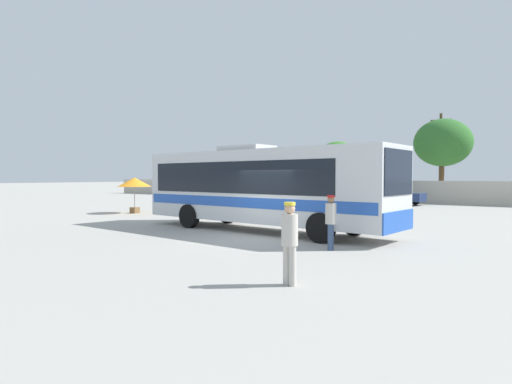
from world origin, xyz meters
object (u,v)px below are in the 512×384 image
Objects in this scene: coach_bus_silver_blue at (260,185)px; roadside_tree_midleft at (443,143)px; roadside_tree_left at (338,158)px; attendant_by_bus_door at (331,219)px; parked_car_leftmost_grey at (273,192)px; parked_car_second_silver at (329,194)px; vendor_umbrella_near_gate_orange at (134,183)px; utility_pole_near at (440,156)px; passenger_waiting_on_apron at (290,238)px; parked_car_third_dark_blue at (394,195)px.

roadside_tree_midleft is (1.50, 26.78, 3.42)m from coach_bus_silver_blue.
attendant_by_bus_door is at bearing -65.75° from roadside_tree_left.
parked_car_leftmost_grey reaches higher than parked_car_second_silver.
attendant_by_bus_door is at bearing -18.18° from vendor_umbrella_near_gate_orange.
utility_pole_near reaches higher than roadside_tree_left.
attendant_by_bus_door reaches higher than parked_car_second_silver.
parked_car_second_silver is 0.75× the size of roadside_tree_left.
passenger_waiting_on_apron is at bearing -65.97° from parked_car_second_silver.
parked_car_second_silver is (-11.55, 25.91, -0.22)m from passenger_waiting_on_apron.
attendant_by_bus_door is at bearing -30.22° from coach_bus_silver_blue.
passenger_waiting_on_apron is 0.22× the size of utility_pole_near.
coach_bus_silver_blue is 5.31× the size of vendor_umbrella_near_gate_orange.
roadside_tree_midleft is at bearing 29.97° from parked_car_leftmost_grey.
parked_car_third_dark_blue is 0.61× the size of roadside_tree_midleft.
passenger_waiting_on_apron is 28.37m from parked_car_second_silver.
passenger_waiting_on_apron is 27.50m from parked_car_third_dark_blue.
attendant_by_bus_door reaches higher than parked_car_leftmost_grey.
parked_car_leftmost_grey is (-16.25, 21.72, -0.15)m from attendant_by_bus_door.
utility_pole_near is (2.01, 6.92, 3.37)m from parked_car_third_dark_blue.
passenger_waiting_on_apron is 0.38× the size of parked_car_third_dark_blue.
parked_car_leftmost_grey is at bearing -149.93° from utility_pole_near.
roadside_tree_midleft is at bearing 5.33° from roadside_tree_left.
roadside_tree_left is at bearing 83.00° from vendor_umbrella_near_gate_orange.
passenger_waiting_on_apron is 19.37m from vendor_umbrella_near_gate_orange.
passenger_waiting_on_apron is (1.16, -4.37, 0.03)m from attendant_by_bus_door.
roadside_tree_midleft reaches higher than parked_car_second_silver.
roadside_tree_midleft is at bearing 96.95° from passenger_waiting_on_apron.
parked_car_third_dark_blue is 0.58× the size of utility_pole_near.
parked_car_third_dark_blue is at bearing 9.30° from parked_car_second_silver.
vendor_umbrella_near_gate_orange is 27.32m from utility_pole_near.
coach_bus_silver_blue reaches higher than parked_car_leftmost_grey.
roadside_tree_left is (-12.82, 28.46, 3.16)m from attendant_by_bus_door.
parked_car_third_dark_blue is (11.11, 0.67, -0.02)m from parked_car_leftmost_grey.
vendor_umbrella_near_gate_orange is 0.28× the size of utility_pole_near.
passenger_waiting_on_apron is at bearing -56.30° from parked_car_leftmost_grey.
roadside_tree_left is at bearing 63.06° from parked_car_leftmost_grey.
parked_car_second_silver is at bearing 114.03° from passenger_waiting_on_apron.
parked_car_second_silver is 0.55× the size of utility_pole_near.
vendor_umbrella_near_gate_orange is at bearing 161.82° from attendant_by_bus_door.
utility_pole_near reaches higher than coach_bus_silver_blue.
attendant_by_bus_door is 0.37× the size of parked_car_leftmost_grey.
parked_car_third_dark_blue is at bearing -38.31° from roadside_tree_left.
attendant_by_bus_door is 22.98m from parked_car_third_dark_blue.
coach_bus_silver_blue is 6.94× the size of attendant_by_bus_door.
vendor_umbrella_near_gate_orange is 16.61m from parked_car_leftmost_grey.
coach_bus_silver_blue is at bearing -72.60° from parked_car_second_silver.
attendant_by_bus_door is 0.38× the size of parked_car_second_silver.
passenger_waiting_on_apron is 0.38× the size of parked_car_leftmost_grey.
parked_car_second_silver is 5.33m from parked_car_third_dark_blue.
utility_pole_near is at bearing 30.07° from parked_car_leftmost_grey.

